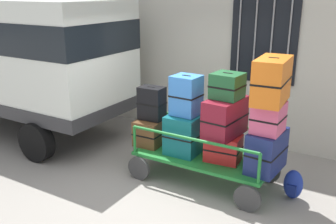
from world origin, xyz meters
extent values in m
plane|color=gray|center=(0.00, 0.00, 0.00)|extent=(40.00, 40.00, 0.00)
cube|color=beige|center=(0.00, 2.47, 2.50)|extent=(12.00, 0.30, 5.00)
cube|color=black|center=(0.65, 2.30, 2.00)|extent=(1.20, 0.04, 1.50)
cylinder|color=gray|center=(0.20, 2.26, 2.00)|extent=(0.03, 0.03, 1.50)
cylinder|color=gray|center=(0.50, 2.26, 2.00)|extent=(0.03, 0.03, 1.50)
cylinder|color=gray|center=(0.80, 2.26, 2.00)|extent=(0.03, 0.03, 1.50)
cylinder|color=gray|center=(1.10, 2.26, 2.00)|extent=(0.03, 0.03, 1.50)
cube|color=silver|center=(-3.97, 0.60, 1.67)|extent=(4.89, 1.92, 2.05)
cube|color=black|center=(-3.97, 0.60, 2.07)|extent=(4.91, 1.94, 0.55)
cube|color=#2D2D30|center=(-3.97, 0.60, 0.77)|extent=(4.93, 1.96, 0.24)
cylinder|color=black|center=(-2.41, -0.36, 0.35)|extent=(0.70, 0.22, 0.70)
cube|color=#1E722D|center=(0.40, 0.46, 0.40)|extent=(2.08, 0.92, 0.05)
cylinder|color=#383838|center=(1.29, -0.02, 0.19)|extent=(0.38, 0.06, 0.38)
cylinder|color=#383838|center=(1.29, 0.94, 0.19)|extent=(0.38, 0.06, 0.38)
cylinder|color=#383838|center=(-0.49, -0.02, 0.19)|extent=(0.38, 0.06, 0.38)
cylinder|color=#383838|center=(-0.49, 0.94, 0.19)|extent=(0.38, 0.06, 0.38)
cylinder|color=#1E722D|center=(1.40, 0.04, 0.64)|extent=(0.04, 0.04, 0.42)
cylinder|color=#1E722D|center=(1.40, 0.88, 0.64)|extent=(0.04, 0.04, 0.42)
cylinder|color=#1E722D|center=(-0.60, 0.04, 0.64)|extent=(0.04, 0.04, 0.42)
cylinder|color=#1E722D|center=(-0.60, 0.88, 0.64)|extent=(0.04, 0.04, 0.42)
cylinder|color=#1E722D|center=(0.40, 0.04, 0.85)|extent=(2.00, 0.04, 0.04)
cylinder|color=#1E722D|center=(0.40, 0.88, 0.85)|extent=(2.00, 0.04, 0.04)
cube|color=brown|center=(-0.56, 0.48, 0.64)|extent=(0.44, 0.59, 0.42)
cube|color=black|center=(-0.56, 0.48, 0.64)|extent=(0.45, 0.60, 0.02)
cube|color=black|center=(-0.56, 0.48, 0.84)|extent=(0.15, 0.03, 0.02)
cube|color=black|center=(-0.56, 0.48, 1.12)|extent=(0.41, 0.29, 0.54)
cube|color=black|center=(-0.56, 0.48, 1.12)|extent=(0.42, 0.30, 0.02)
cube|color=black|center=(-0.56, 0.48, 1.38)|extent=(0.14, 0.04, 0.02)
cube|color=#0F5960|center=(0.08, 0.44, 0.73)|extent=(0.50, 0.56, 0.61)
cube|color=black|center=(0.08, 0.44, 0.73)|extent=(0.51, 0.57, 0.02)
cube|color=black|center=(0.08, 0.44, 1.03)|extent=(0.16, 0.03, 0.02)
cube|color=#3372C6|center=(0.08, 0.46, 1.35)|extent=(0.42, 0.39, 0.60)
cube|color=black|center=(0.08, 0.46, 1.35)|extent=(0.43, 0.40, 0.02)
cube|color=black|center=(0.08, 0.46, 1.64)|extent=(0.14, 0.04, 0.02)
cube|color=#B21E1E|center=(0.72, 0.46, 0.62)|extent=(0.54, 0.42, 0.39)
cube|color=black|center=(0.72, 0.46, 0.62)|extent=(0.55, 0.43, 0.02)
cube|color=black|center=(0.72, 0.46, 0.82)|extent=(0.16, 0.05, 0.02)
cube|color=maroon|center=(0.72, 0.47, 1.11)|extent=(0.47, 0.76, 0.55)
cube|color=black|center=(0.72, 0.47, 1.11)|extent=(0.48, 0.78, 0.02)
cube|color=black|center=(0.72, 0.47, 1.38)|extent=(0.14, 0.04, 0.02)
cube|color=#194C28|center=(0.72, 0.49, 1.57)|extent=(0.43, 0.43, 0.36)
cube|color=black|center=(0.72, 0.49, 1.57)|extent=(0.44, 0.44, 0.02)
cube|color=black|center=(0.72, 0.49, 1.75)|extent=(0.14, 0.04, 0.02)
cube|color=navy|center=(1.36, 0.47, 0.72)|extent=(0.44, 0.70, 0.58)
cube|color=black|center=(1.36, 0.47, 0.72)|extent=(0.45, 0.71, 0.02)
cube|color=black|center=(1.36, 0.47, 1.01)|extent=(0.14, 0.04, 0.02)
cube|color=#CC4C72|center=(1.36, 0.43, 1.23)|extent=(0.39, 0.45, 0.41)
cube|color=black|center=(1.36, 0.43, 1.23)|extent=(0.40, 0.46, 0.02)
cube|color=black|center=(1.36, 0.43, 1.43)|extent=(0.13, 0.03, 0.02)
cube|color=orange|center=(1.36, 0.44, 1.74)|extent=(0.43, 0.77, 0.59)
cube|color=black|center=(1.36, 0.44, 1.74)|extent=(0.44, 0.78, 0.02)
cube|color=black|center=(1.36, 0.44, 2.03)|extent=(0.13, 0.04, 0.02)
ellipsoid|color=navy|center=(1.74, 0.64, 0.22)|extent=(0.27, 0.19, 0.44)
cube|color=navy|center=(1.74, 0.54, 0.18)|extent=(0.14, 0.06, 0.15)
camera|label=1|loc=(2.67, -4.42, 2.87)|focal=40.51mm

